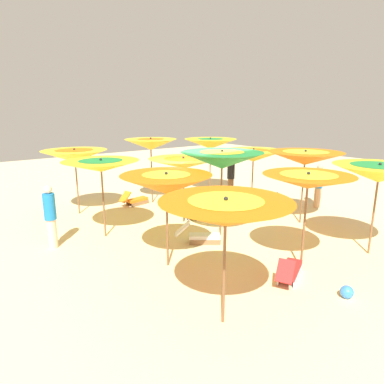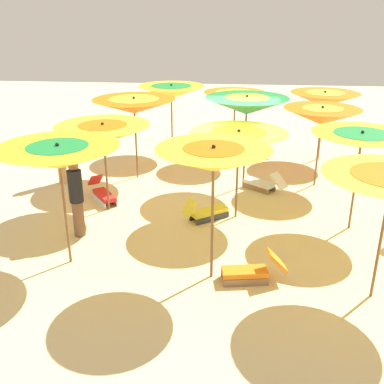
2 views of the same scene
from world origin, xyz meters
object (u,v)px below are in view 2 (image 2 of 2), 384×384
lounger_2 (263,183)px  lounger_4 (206,212)px  beach_umbrella_1 (235,97)px  beachgoer_0 (60,154)px  beach_umbrella_11 (59,157)px  lounger_0 (253,153)px  beach_umbrella_5 (134,106)px  beach_umbrella_8 (103,134)px  beach_umbrella_4 (247,106)px  beach_umbrella_6 (361,140)px  beach_umbrella_3 (322,116)px  beach_umbrella_2 (171,92)px  lounger_3 (250,271)px  beach_umbrella_0 (324,99)px  beachgoer_2 (76,197)px  beach_umbrella_10 (213,159)px  lounger_1 (103,193)px  beach_ball (244,145)px  beach_umbrella_7 (239,139)px

lounger_2 → lounger_4: size_ratio=1.07×
beach_umbrella_1 → beachgoer_0: bearing=118.0°
beach_umbrella_11 → lounger_0: beach_umbrella_11 is taller
beach_umbrella_5 → beach_umbrella_8: 2.31m
lounger_0 → beach_umbrella_4: bearing=58.1°
beach_umbrella_6 → beach_umbrella_11: size_ratio=0.93×
beach_umbrella_3 → lounger_4: beach_umbrella_3 is taller
beach_umbrella_2 → lounger_3: 8.18m
beach_umbrella_0 → beachgoer_2: beach_umbrella_0 is taller
beach_umbrella_10 → lounger_1: 4.86m
beach_umbrella_4 → beach_umbrella_10: beach_umbrella_4 is taller
beach_umbrella_11 → beach_ball: beach_umbrella_11 is taller
beach_umbrella_2 → beachgoer_0: bearing=139.1°
lounger_1 → beachgoer_2: size_ratio=0.70×
beach_umbrella_6 → beachgoer_2: bearing=98.6°
beach_umbrella_2 → beachgoer_0: 4.29m
beach_umbrella_1 → lounger_2: beach_umbrella_1 is taller
beach_umbrella_4 → beachgoer_0: size_ratio=1.56×
lounger_3 → beach_umbrella_5: bearing=-67.9°
beach_umbrella_7 → lounger_0: 4.80m
beach_umbrella_0 → beach_umbrella_5: beach_umbrella_5 is taller
beach_umbrella_1 → lounger_0: beach_umbrella_1 is taller
lounger_2 → beach_umbrella_7: bearing=105.2°
beach_umbrella_2 → beach_umbrella_5: (-2.47, 0.70, 0.03)m
beach_umbrella_0 → lounger_4: beach_umbrella_0 is taller
beach_umbrella_2 → beach_umbrella_11: bearing=171.8°
beach_umbrella_2 → beach_umbrella_3: (-2.61, -4.35, -0.11)m
beach_umbrella_0 → beach_umbrella_1: 2.80m
beach_umbrella_0 → beach_umbrella_4: beach_umbrella_4 is taller
beachgoer_0 → beach_umbrella_5: bearing=-86.9°
beach_umbrella_0 → beach_umbrella_4: 3.67m
lounger_3 → beach_umbrella_6: bearing=-143.5°
beach_umbrella_2 → lounger_0: beach_umbrella_2 is taller
beach_umbrella_0 → lounger_2: beach_umbrella_0 is taller
beach_umbrella_1 → beach_umbrella_8: (-4.18, 3.00, -0.13)m
beach_umbrella_6 → beachgoer_0: size_ratio=1.39×
lounger_4 → lounger_3: bearing=-105.0°
beach_umbrella_2 → lounger_3: (-7.59, -2.43, -1.85)m
lounger_2 → beach_ball: lounger_2 is taller
beach_umbrella_8 → beach_umbrella_10: beach_umbrella_10 is taller
beach_umbrella_3 → beach_umbrella_0: bearing=-11.5°
lounger_1 → beach_umbrella_3: bearing=69.5°
beach_umbrella_7 → beachgoer_0: bearing=69.8°
lounger_3 → lounger_2: bearing=-105.1°
beachgoer_2 → beach_ball: (6.84, -3.66, -0.77)m
lounger_2 → lounger_4: bearing=92.2°
beach_umbrella_6 → beach_umbrella_10: size_ratio=0.89×
beach_umbrella_4 → beach_umbrella_1: bearing=7.3°
beach_umbrella_5 → beachgoer_2: beach_umbrella_5 is taller
beach_umbrella_6 → lounger_3: (-2.34, 2.27, -1.83)m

